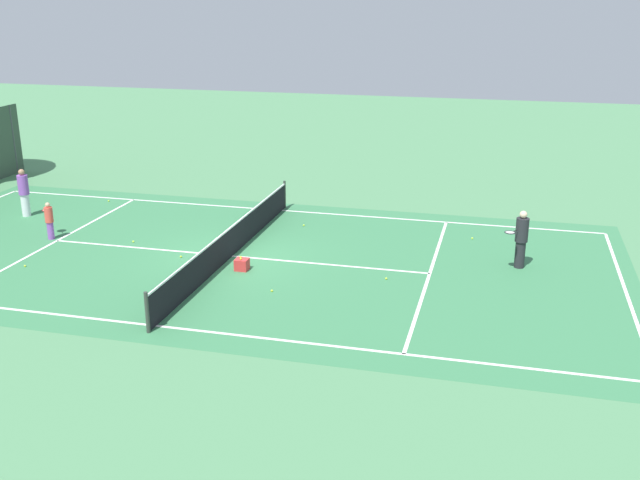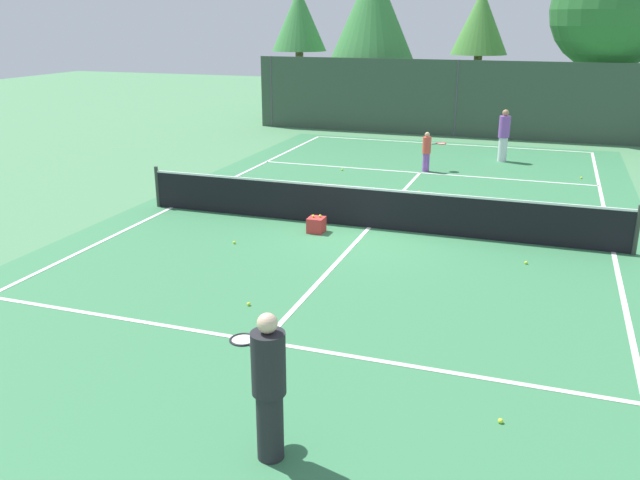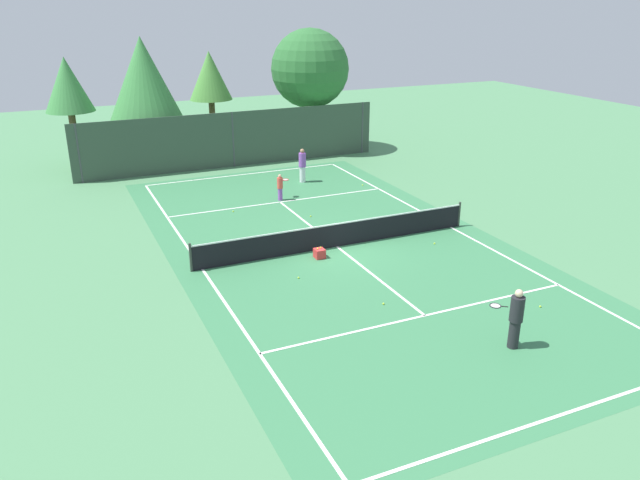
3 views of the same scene
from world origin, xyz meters
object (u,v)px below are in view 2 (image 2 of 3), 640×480
at_px(tennis_ball_0, 581,178).
at_px(tennis_ball_1, 342,170).
at_px(tennis_ball_3, 365,208).
at_px(tennis_ball_6, 249,304).
at_px(tennis_ball_4, 501,421).
at_px(player_1, 427,151).
at_px(tennis_ball_5, 234,242).
at_px(player_0, 504,135).
at_px(tennis_ball_7, 419,192).
at_px(tennis_ball_2, 472,229).
at_px(tennis_ball_8, 526,263).
at_px(ball_crate, 316,225).
at_px(player_2, 269,385).

xyz_separation_m(tennis_ball_0, tennis_ball_1, (-7.54, -1.35, 0.00)).
height_order(tennis_ball_3, tennis_ball_6, same).
height_order(tennis_ball_0, tennis_ball_4, same).
height_order(player_1, tennis_ball_4, player_1).
relative_size(player_1, tennis_ball_3, 19.90).
distance_m(tennis_ball_4, tennis_ball_5, 8.20).
distance_m(player_0, player_1, 3.38).
bearing_deg(tennis_ball_3, tennis_ball_4, -64.72).
xyz_separation_m(tennis_ball_1, tennis_ball_7, (3.02, -2.13, 0.00)).
height_order(tennis_ball_1, tennis_ball_7, same).
bearing_deg(tennis_ball_6, tennis_ball_2, 61.20).
bearing_deg(tennis_ball_0, tennis_ball_5, -128.77).
xyz_separation_m(tennis_ball_0, tennis_ball_5, (-7.58, -9.44, 0.00)).
relative_size(player_0, tennis_ball_0, 27.72).
distance_m(player_1, tennis_ball_0, 4.94).
xyz_separation_m(tennis_ball_0, tennis_ball_3, (-5.54, -5.70, 0.00)).
distance_m(player_0, tennis_ball_3, 8.28).
bearing_deg(tennis_ball_1, player_1, 17.03).
distance_m(tennis_ball_6, tennis_ball_7, 9.06).
height_order(tennis_ball_1, tennis_ball_8, same).
bearing_deg(ball_crate, player_0, 70.75).
height_order(tennis_ball_2, tennis_ball_6, same).
bearing_deg(tennis_ball_2, tennis_ball_1, 132.88).
height_order(ball_crate, tennis_ball_8, ball_crate).
bearing_deg(tennis_ball_6, player_1, 85.41).
xyz_separation_m(tennis_ball_4, tennis_ball_8, (0.02, 6.07, 0.00)).
bearing_deg(ball_crate, player_1, 80.49).
xyz_separation_m(player_0, tennis_ball_1, (-4.92, -3.35, -0.90)).
height_order(player_2, tennis_ball_6, player_2).
bearing_deg(tennis_ball_4, tennis_ball_0, 84.98).
height_order(tennis_ball_2, tennis_ball_5, same).
height_order(player_1, ball_crate, player_1).
bearing_deg(tennis_ball_0, tennis_ball_3, -134.17).
bearing_deg(player_0, tennis_ball_7, -109.14).
relative_size(tennis_ball_4, tennis_ball_8, 1.00).
bearing_deg(tennis_ball_5, tennis_ball_6, -59.74).
xyz_separation_m(tennis_ball_2, tennis_ball_7, (-1.90, 3.16, 0.00)).
xyz_separation_m(player_1, tennis_ball_3, (-0.68, -5.17, -0.65)).
relative_size(ball_crate, tennis_ball_4, 6.45).
distance_m(player_2, tennis_ball_1, 15.41).
bearing_deg(tennis_ball_4, player_1, 104.15).
height_order(player_1, player_2, player_2).
xyz_separation_m(tennis_ball_2, tennis_ball_5, (-4.95, -2.79, 0.00)).
bearing_deg(tennis_ball_0, tennis_ball_8, -98.40).
height_order(player_0, player_2, player_0).
xyz_separation_m(tennis_ball_3, tennis_ball_8, (4.27, -2.93, 0.00)).
bearing_deg(player_0, player_2, -93.58).
bearing_deg(tennis_ball_2, tennis_ball_6, -118.80).
bearing_deg(tennis_ball_1, tennis_ball_6, -81.18).
bearing_deg(tennis_ball_2, ball_crate, -158.70).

